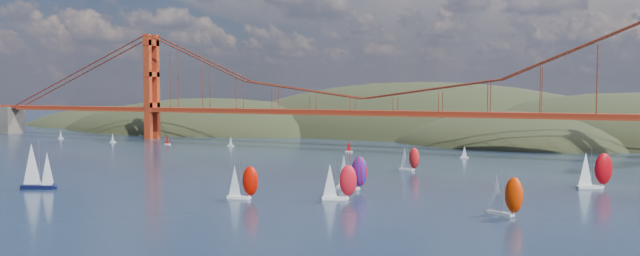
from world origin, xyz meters
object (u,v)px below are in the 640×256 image
object	(u,v)px
sloop_navy	(36,166)
racer_5	(409,158)
racer_1	(339,181)
racer_rwb	(351,172)
racer_0	(242,181)
racer_2	(505,195)
racer_3	(594,170)

from	to	relation	value
sloop_navy	racer_5	bearing A→B (deg)	22.10
racer_1	racer_rwb	bearing A→B (deg)	80.51
racer_1	racer_0	bearing A→B (deg)	-178.74
sloop_navy	racer_0	size ratio (longest dim) A/B	1.49
racer_2	racer_rwb	size ratio (longest dim) A/B	0.93
racer_5	racer_rwb	bearing A→B (deg)	-71.47
sloop_navy	racer_0	distance (m)	57.20
racer_3	racer_5	bearing A→B (deg)	138.11
racer_0	racer_1	distance (m)	22.63
racer_1	racer_5	bearing A→B (deg)	70.09
racer_2	racer_5	xyz separation A→B (m)	(-39.36, 60.85, -0.33)
racer_1	racer_rwb	size ratio (longest dim) A/B	0.94
racer_5	racer_3	bearing A→B (deg)	6.14
racer_0	racer_5	xyz separation A→B (m)	(19.41, 67.33, -0.18)
racer_3	racer_5	distance (m)	56.25
sloop_navy	racer_rwb	world-z (taller)	sloop_navy
racer_2	racer_5	size ratio (longest dim) A/B	1.08
racer_rwb	racer_0	bearing A→B (deg)	-123.00
racer_1	racer_2	world-z (taller)	racer_1
sloop_navy	racer_1	size ratio (longest dim) A/B	1.42
racer_0	racer_5	bearing A→B (deg)	65.87
racer_rwb	racer_3	bearing A→B (deg)	31.39
sloop_navy	racer_2	world-z (taller)	sloop_navy
racer_0	racer_2	size ratio (longest dim) A/B	0.96
racer_0	racer_rwb	distance (m)	29.64
racer_3	racer_2	bearing A→B (deg)	-135.17
sloop_navy	racer_2	xyz separation A→B (m)	(115.04, 16.64, -1.50)
racer_0	racer_1	bearing A→B (deg)	14.57
racer_1	racer_2	size ratio (longest dim) A/B	1.01
racer_3	racer_5	world-z (taller)	racer_3
racer_0	racer_3	distance (m)	90.98
sloop_navy	racer_rwb	bearing A→B (deg)	1.05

